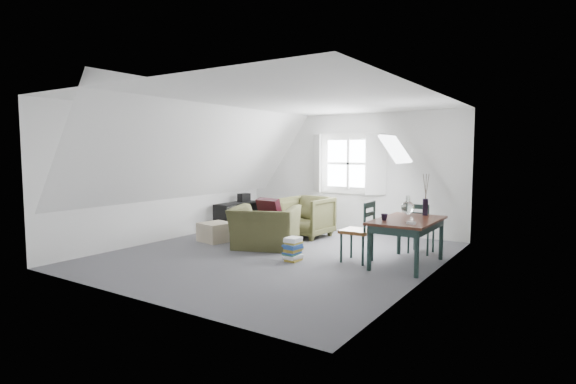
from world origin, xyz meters
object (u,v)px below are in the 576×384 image
Objects in this scene: armchair_far at (306,237)px; dining_table at (407,225)px; media_shelf at (236,217)px; ottoman at (216,232)px; dining_chair_near at (359,230)px; dining_chair_far at (421,227)px; magazine_stack at (293,249)px; armchair_near at (265,248)px.

dining_table is at bearing -20.79° from armchair_far.
media_shelf is at bearing 164.12° from dining_table.
dining_chair_near reaches higher than ottoman.
armchair_far is 1.05× the size of dining_chair_far.
media_shelf is (-4.18, 1.00, -0.34)m from dining_table.
ottoman is 2.11m from magazine_stack.
dining_chair_near is (1.82, -0.02, 0.49)m from armchair_near.
magazine_stack is (-1.57, -0.74, -0.42)m from dining_table.
ottoman is 1.46× the size of magazine_stack.
dining_chair_near is 2.59× the size of magazine_stack.
dining_chair_far reaches higher than magazine_stack.
armchair_far is 1.78m from media_shelf.
dining_chair_near reaches higher than magazine_stack.
dining_table reaches higher than ottoman.
dining_chair_far is at bearing -175.92° from armchair_near.
dining_chair_far reaches higher than media_shelf.
dining_chair_far is at bearing 47.22° from magazine_stack.
armchair_far reaches higher than armchair_near.
armchair_far is at bearing 153.25° from dining_table.
ottoman is 0.63× the size of dining_chair_far.
armchair_near is 1.15m from ottoman.
dining_chair_near is at bearing 29.19° from magazine_stack.
ottoman is at bearing 166.76° from magazine_stack.
ottoman is at bearing -18.58° from armchair_near.
ottoman is at bearing -128.29° from armchair_far.
armchair_far is at bearing -113.53° from armchair_near.
dining_table is at bearing -11.68° from media_shelf.
armchair_far is 0.64× the size of dining_table.
armchair_near is 1.33× the size of dining_chair_far.
dining_chair_near reaches higher than dining_chair_far.
armchair_near is at bearing 18.14° from dining_chair_far.
armchair_near is 2.57m from dining_table.
media_shelf reaches higher than ottoman.
dining_chair_near is 3.72m from media_shelf.
armchair_near is 2.10× the size of ottoman.
dining_chair_near is at bearing 159.01° from armchair_near.
armchair_far is 0.94× the size of dining_chair_near.
dining_chair_near reaches higher than dining_table.
dining_chair_far reaches higher than armchair_far.
dining_chair_near is at bearing 55.29° from dining_chair_far.
dining_chair_near reaches higher than armchair_far.
dining_table is 4.31m from media_shelf.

